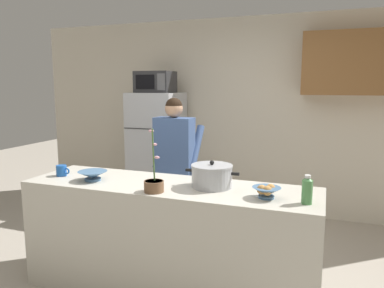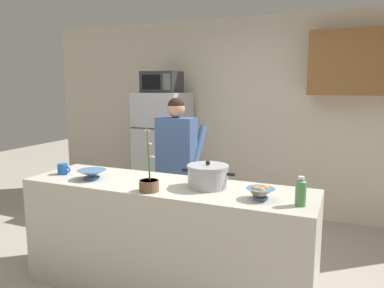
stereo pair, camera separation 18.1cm
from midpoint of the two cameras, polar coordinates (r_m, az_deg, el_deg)
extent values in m
cube|color=beige|center=(5.09, 5.79, 4.35)|extent=(6.00, 0.12, 2.60)
cube|color=brown|center=(4.70, 24.81, 11.33)|extent=(1.47, 0.34, 0.73)
cube|color=beige|center=(3.16, -5.25, -14.35)|extent=(2.40, 0.68, 0.92)
cube|color=#B7BABF|center=(5.08, -6.44, -1.26)|extent=(0.64, 0.64, 1.62)
cube|color=#333333|center=(4.74, -8.27, 2.32)|extent=(0.63, 0.01, 0.01)
cylinder|color=#B2B2B7|center=(4.71, -6.41, -3.08)|extent=(0.02, 0.02, 0.73)
cube|color=#2D2D30|center=(4.98, -6.74, 9.51)|extent=(0.48, 0.36, 0.28)
cube|color=black|center=(4.84, -8.38, 9.49)|extent=(0.26, 0.01, 0.18)
cube|color=#59595B|center=(4.74, -5.92, 9.55)|extent=(0.11, 0.01, 0.21)
cylinder|color=#726656|center=(4.01, -3.08, -10.28)|extent=(0.11, 0.11, 0.77)
cylinder|color=#726656|center=(4.07, -4.92, -10.02)|extent=(0.11, 0.11, 0.77)
cube|color=#3F598C|center=(3.87, -4.12, -0.42)|extent=(0.41, 0.21, 0.61)
sphere|color=tan|center=(3.82, -4.18, 5.48)|extent=(0.19, 0.19, 0.19)
sphere|color=black|center=(3.82, -4.19, 5.83)|extent=(0.18, 0.18, 0.18)
cylinder|color=#3F598C|center=(3.90, -0.69, -0.62)|extent=(0.09, 0.36, 0.47)
cylinder|color=#3F598C|center=(4.06, -5.96, -0.27)|extent=(0.09, 0.36, 0.47)
cylinder|color=#ADAFB5|center=(2.90, 1.29, -5.13)|extent=(0.32, 0.32, 0.16)
cylinder|color=#ADAFB5|center=(2.88, 1.30, -3.41)|extent=(0.33, 0.33, 0.02)
sphere|color=black|center=(2.88, 1.30, -2.91)|extent=(0.04, 0.04, 0.04)
cube|color=black|center=(2.96, -2.18, -4.06)|extent=(0.06, 0.02, 0.02)
cube|color=black|center=(2.84, 4.91, -4.64)|extent=(0.06, 0.02, 0.02)
cylinder|color=#1E59B2|center=(3.50, -20.97, -3.86)|extent=(0.09, 0.09, 0.10)
torus|color=#1E59B2|center=(3.46, -20.25, -3.96)|extent=(0.06, 0.01, 0.06)
cylinder|color=#4C7299|center=(2.68, 9.51, -8.07)|extent=(0.11, 0.11, 0.02)
cone|color=#4C7299|center=(2.66, 9.53, -7.25)|extent=(0.20, 0.20, 0.06)
sphere|color=tan|center=(2.65, 8.80, -7.01)|extent=(0.07, 0.07, 0.07)
sphere|color=tan|center=(2.68, 10.18, -6.84)|extent=(0.07, 0.07, 0.07)
sphere|color=tan|center=(2.62, 9.61, -7.16)|extent=(0.07, 0.07, 0.07)
cylinder|color=#4C7299|center=(3.25, -16.66, -5.27)|extent=(0.13, 0.13, 0.02)
cone|color=#4C7299|center=(3.24, -16.69, -4.58)|extent=(0.25, 0.25, 0.06)
cylinder|color=#4C8C4C|center=(2.59, 15.46, -7.20)|extent=(0.07, 0.07, 0.16)
cone|color=#4C8C4C|center=(2.57, 15.55, -5.17)|extent=(0.07, 0.07, 0.03)
cylinder|color=white|center=(2.56, 15.56, -4.88)|extent=(0.04, 0.04, 0.02)
cylinder|color=brown|center=(2.81, -7.77, -6.52)|extent=(0.15, 0.15, 0.09)
cylinder|color=#38281E|center=(2.80, -7.78, -5.76)|extent=(0.14, 0.14, 0.01)
cylinder|color=#4C7238|center=(2.75, -7.87, -1.71)|extent=(0.01, 0.03, 0.39)
ellipsoid|color=pink|center=(2.76, -7.35, -2.07)|extent=(0.04, 0.03, 0.02)
ellipsoid|color=pink|center=(2.74, -7.74, -0.07)|extent=(0.04, 0.03, 0.02)
ellipsoid|color=pink|center=(2.74, -8.21, 2.01)|extent=(0.04, 0.03, 0.02)
camera|label=1|loc=(0.09, -91.51, -0.24)|focal=34.47mm
camera|label=2|loc=(0.09, 88.49, 0.24)|focal=34.47mm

